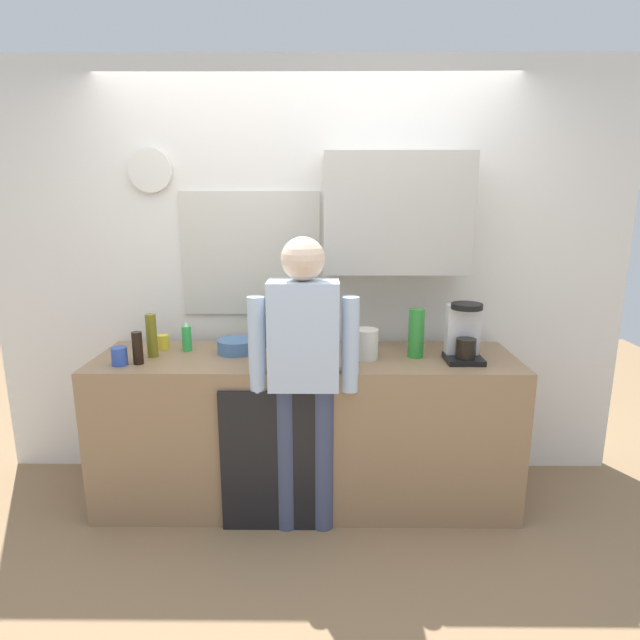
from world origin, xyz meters
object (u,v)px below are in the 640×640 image
coffee_maker (464,335)px  dish_soap (187,338)px  bottle_olive_oil (152,336)px  person_at_sink (304,363)px  bottle_green_wine (261,322)px  bottle_dark_sauce (138,348)px  mixing_bowl (236,346)px  storage_canister (366,344)px  bottle_clear_soda (416,333)px  cup_blue_mug (119,356)px  cup_terracotta_mug (300,345)px  cup_yellow_cup (163,342)px

coffee_maker → dish_soap: 1.60m
bottle_olive_oil → person_at_sink: person_at_sink is taller
bottle_green_wine → bottle_dark_sauce: size_ratio=1.67×
mixing_bowl → storage_canister: (0.75, -0.11, 0.05)m
coffee_maker → bottle_clear_soda: size_ratio=1.18×
coffee_maker → bottle_dark_sauce: coffee_maker is taller
cup_blue_mug → storage_canister: size_ratio=0.59×
storage_canister → person_at_sink: 0.43m
cup_terracotta_mug → dish_soap: size_ratio=0.51×
bottle_green_wine → cup_yellow_cup: bearing=-174.3°
dish_soap → storage_canister: dish_soap is taller
bottle_dark_sauce → dish_soap: 0.33m
bottle_olive_oil → bottle_dark_sauce: bearing=-105.4°
mixing_bowl → bottle_green_wine: bearing=47.3°
cup_blue_mug → cup_yellow_cup: (0.14, 0.32, -0.01)m
dish_soap → person_at_sink: person_at_sink is taller
bottle_dark_sauce → dish_soap: size_ratio=1.00×
cup_terracotta_mug → person_at_sink: 0.37m
coffee_maker → mixing_bowl: size_ratio=1.50×
dish_soap → storage_canister: bearing=-7.8°
bottle_dark_sauce → storage_canister: 1.26m
coffee_maker → storage_canister: bearing=176.9°
bottle_clear_soda → storage_canister: 0.30m
mixing_bowl → bottle_dark_sauce: bearing=-156.7°
coffee_maker → person_at_sink: (-0.88, -0.23, -0.09)m
cup_blue_mug → cup_terracotta_mug: cup_blue_mug is taller
bottle_dark_sauce → bottle_clear_soda: bearing=5.3°
coffee_maker → bottle_olive_oil: (-1.76, 0.05, -0.02)m
cup_blue_mug → coffee_maker: bearing=3.2°
dish_soap → storage_canister: 1.06m
storage_canister → cup_yellow_cup: bearing=171.2°
cup_blue_mug → dish_soap: dish_soap is taller
coffee_maker → storage_canister: (-0.54, 0.03, -0.06)m
cup_terracotta_mug → cup_yellow_cup: bearing=174.3°
cup_blue_mug → cup_terracotta_mug: bearing=13.8°
coffee_maker → bottle_clear_soda: bearing=166.2°
person_at_sink → bottle_green_wine: bearing=122.7°
mixing_bowl → person_at_sink: size_ratio=0.14×
bottle_dark_sauce → mixing_bowl: (0.50, 0.22, -0.05)m
cup_terracotta_mug → mixing_bowl: size_ratio=0.42×
bottle_dark_sauce → cup_terracotta_mug: size_ratio=1.96×
bottle_clear_soda → person_at_sink: (-0.63, -0.29, -0.09)m
cup_yellow_cup → cup_blue_mug: bearing=-113.6°
dish_soap → coffee_maker: bearing=-6.2°
bottle_dark_sauce → cup_terracotta_mug: 0.90m
bottle_clear_soda → dish_soap: bearing=175.3°
bottle_green_wine → person_at_sink: size_ratio=0.19×
mixing_bowl → person_at_sink: (0.41, -0.37, 0.01)m
cup_blue_mug → mixing_bowl: (0.60, 0.24, -0.01)m
bottle_green_wine → cup_blue_mug: 0.82m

